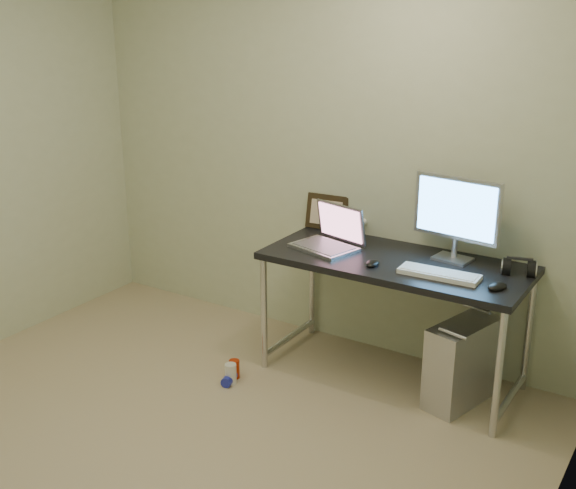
{
  "coord_description": "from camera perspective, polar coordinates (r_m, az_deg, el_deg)",
  "views": [
    {
      "loc": [
        2.18,
        -2.16,
        2.13
      ],
      "look_at": [
        0.15,
        1.07,
        0.85
      ],
      "focal_mm": 45.0,
      "sensor_mm": 36.0,
      "label": 1
    }
  ],
  "objects": [
    {
      "name": "floor",
      "position": [
        3.73,
        -11.25,
        -16.64
      ],
      "size": [
        3.5,
        3.5,
        0.0
      ],
      "primitive_type": "plane",
      "color": "tan",
      "rests_on": "ground"
    },
    {
      "name": "wall_back",
      "position": [
        4.56,
        2.93,
        7.41
      ],
      "size": [
        3.5,
        0.02,
        2.5
      ],
      "primitive_type": "cube",
      "color": "beige",
      "rests_on": "ground"
    },
    {
      "name": "wall_right",
      "position": [
        2.37,
        19.39,
        -4.36
      ],
      "size": [
        0.02,
        3.5,
        2.5
      ],
      "primitive_type": "cube",
      "color": "beige",
      "rests_on": "ground"
    },
    {
      "name": "desk",
      "position": [
        4.16,
        8.43,
        -2.26
      ],
      "size": [
        1.5,
        0.66,
        0.75
      ],
      "color": "black",
      "rests_on": "ground"
    },
    {
      "name": "tower_computer",
      "position": [
        4.15,
        13.58,
        -9.08
      ],
      "size": [
        0.31,
        0.5,
        0.51
      ],
      "rotation": [
        0.0,
        0.0,
        -0.27
      ],
      "color": "silver",
      "rests_on": "ground"
    },
    {
      "name": "cable_a",
      "position": [
        4.38,
        14.5,
        -5.35
      ],
      "size": [
        0.01,
        0.16,
        0.69
      ],
      "primitive_type": "cylinder",
      "rotation": [
        0.21,
        0.0,
        0.0
      ],
      "color": "black",
      "rests_on": "ground"
    },
    {
      "name": "cable_b",
      "position": [
        4.35,
        15.53,
        -5.92
      ],
      "size": [
        0.02,
        0.11,
        0.71
      ],
      "primitive_type": "cylinder",
      "rotation": [
        0.14,
        0.0,
        0.09
      ],
      "color": "black",
      "rests_on": "ground"
    },
    {
      "name": "can_red",
      "position": [
        4.37,
        -4.26,
        -9.79
      ],
      "size": [
        0.07,
        0.07,
        0.11
      ],
      "primitive_type": "cylinder",
      "rotation": [
        0.0,
        0.0,
        0.06
      ],
      "color": "#AE2406",
      "rests_on": "ground"
    },
    {
      "name": "can_white",
      "position": [
        4.32,
        -4.55,
        -10.14
      ],
      "size": [
        0.07,
        0.07,
        0.12
      ],
      "primitive_type": "cylinder",
      "rotation": [
        0.0,
        0.0,
        0.09
      ],
      "color": "silver",
      "rests_on": "ground"
    },
    {
      "name": "can_blue",
      "position": [
        4.33,
        -4.68,
        -10.55
      ],
      "size": [
        0.09,
        0.12,
        0.06
      ],
      "primitive_type": "cylinder",
      "rotation": [
        1.57,
        0.0,
        0.24
      ],
      "color": "#2129B1",
      "rests_on": "ground"
    },
    {
      "name": "laptop",
      "position": [
        4.28,
        3.37,
        0.55
      ],
      "size": [
        0.43,
        0.38,
        0.25
      ],
      "rotation": [
        0.0,
        0.0,
        -0.26
      ],
      "color": "#B7B6BE",
      "rests_on": "desk"
    },
    {
      "name": "monitor",
      "position": [
        4.11,
        13.17,
        2.51
      ],
      "size": [
        0.51,
        0.17,
        0.48
      ],
      "rotation": [
        0.0,
        0.0,
        -0.13
      ],
      "color": "#B7B6BE",
      "rests_on": "desk"
    },
    {
      "name": "keyboard",
      "position": [
        3.92,
        11.86,
        -2.3
      ],
      "size": [
        0.43,
        0.15,
        0.03
      ],
      "primitive_type": "cube",
      "rotation": [
        0.0,
        0.0,
        0.04
      ],
      "color": "white",
      "rests_on": "desk"
    },
    {
      "name": "mouse_right",
      "position": [
        3.82,
        16.22,
        -3.09
      ],
      "size": [
        0.11,
        0.14,
        0.04
      ],
      "primitive_type": "ellipsoid",
      "rotation": [
        0.0,
        0.0,
        -0.35
      ],
      "color": "black",
      "rests_on": "desk"
    },
    {
      "name": "mouse_left",
      "position": [
        4.02,
        6.69,
        -1.39
      ],
      "size": [
        0.08,
        0.12,
        0.04
      ],
      "primitive_type": "ellipsoid",
      "rotation": [
        0.0,
        0.0,
        0.09
      ],
      "color": "black",
      "rests_on": "desk"
    },
    {
      "name": "headphones",
      "position": [
        4.05,
        17.78,
        -1.81
      ],
      "size": [
        0.19,
        0.11,
        0.12
      ],
      "rotation": [
        0.0,
        0.0,
        0.25
      ],
      "color": "black",
      "rests_on": "desk"
    },
    {
      "name": "picture_frame",
      "position": [
        4.61,
        3.1,
        2.57
      ],
      "size": [
        0.29,
        0.11,
        0.23
      ],
      "primitive_type": "cube",
      "rotation": [
        -0.21,
        0.0,
        0.09
      ],
      "color": "black",
      "rests_on": "desk"
    },
    {
      "name": "webcam",
      "position": [
        4.5,
        5.94,
        1.68
      ],
      "size": [
        0.04,
        0.04,
        0.11
      ],
      "rotation": [
        0.0,
        0.0,
        -0.29
      ],
      "color": "silver",
      "rests_on": "desk"
    }
  ]
}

